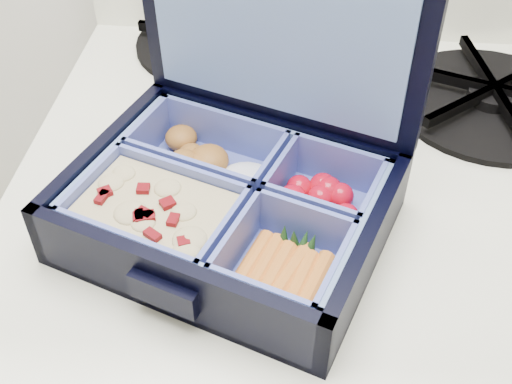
# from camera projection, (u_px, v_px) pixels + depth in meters

# --- Properties ---
(bento_box) EXTENTS (0.29, 0.26, 0.06)m
(bento_box) POSITION_uv_depth(u_px,v_px,m) (229.00, 206.00, 0.51)
(bento_box) COLOR black
(bento_box) RESTS_ON stove
(burner_grate) EXTENTS (0.25, 0.25, 0.03)m
(burner_grate) POSITION_uv_depth(u_px,v_px,m) (493.00, 94.00, 0.64)
(burner_grate) COLOR black
(burner_grate) RESTS_ON stove
(burner_grate_rear) EXTENTS (0.19, 0.19, 0.02)m
(burner_grate_rear) POSITION_uv_depth(u_px,v_px,m) (215.00, 38.00, 0.73)
(burner_grate_rear) COLOR black
(burner_grate_rear) RESTS_ON stove
(fork) EXTENTS (0.11, 0.18, 0.01)m
(fork) POSITION_uv_depth(u_px,v_px,m) (327.00, 121.00, 0.63)
(fork) COLOR #AAAAAA
(fork) RESTS_ON stove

